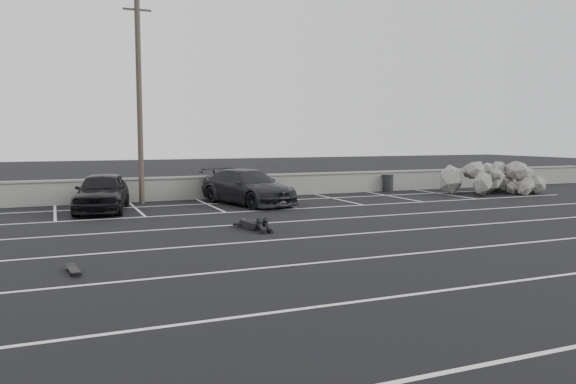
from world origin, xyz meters
name	(u,v)px	position (x,y,z in m)	size (l,w,h in m)	color
ground	(297,265)	(0.00, 0.00, 0.00)	(120.00, 120.00, 0.00)	black
seawall	(174,188)	(0.00, 14.00, 0.55)	(50.00, 0.45, 1.06)	gray
stall_lines	(235,234)	(-0.08, 4.41, 0.00)	(36.00, 20.05, 0.01)	silver
car_left	(102,192)	(-3.30, 11.19, 0.76)	(1.78, 4.43, 1.51)	black
car_right	(248,187)	(2.61, 11.20, 0.74)	(2.08, 5.11, 1.48)	black
utility_pole	(139,100)	(-1.53, 13.20, 4.41)	(1.16, 0.23, 8.71)	#4C4238
trash_bin	(388,183)	(11.14, 13.60, 0.45)	(0.61, 0.61, 0.89)	#232325
riprap_pile	(495,184)	(15.67, 10.73, 0.45)	(5.07, 3.43, 1.43)	gray
person	(251,221)	(0.67, 5.20, 0.23)	(1.18, 2.41, 0.46)	black
skateboard	(74,270)	(-4.67, 1.12, 0.07)	(0.28, 0.77, 0.09)	black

